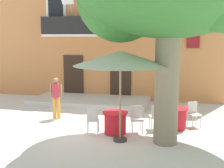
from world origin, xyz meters
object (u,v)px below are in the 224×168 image
Objects in this scene: cafe_chair_near_tree_1 at (156,116)px; cafe_umbrella at (120,59)px; pedestrian_mid_plaza at (56,96)px; cafe_chair_near_tree_0 at (194,112)px; cafe_chair_middle_1 at (137,117)px; cafe_table_middle at (115,122)px; cafe_chair_middle_0 at (93,119)px; cafe_table_near_tree at (176,118)px.

cafe_umbrella is (-1.01, -1.36, 2.08)m from cafe_chair_near_tree_1.
pedestrian_mid_plaza is (-3.01, 1.96, -1.67)m from cafe_umbrella.
cafe_chair_near_tree_0 and cafe_chair_middle_1 have the same top height.
cafe_chair_near_tree_0 is at bearing 1.55° from pedestrian_mid_plaza.
cafe_chair_middle_0 is at bearing -164.20° from cafe_table_middle.
pedestrian_mid_plaza is (-1.98, 1.51, 0.41)m from cafe_chair_middle_0.
pedestrian_mid_plaza is at bearing 176.69° from cafe_table_near_tree.
cafe_chair_middle_1 is at bearing -151.45° from cafe_table_near_tree.
cafe_umbrella is (-1.69, -1.69, 2.22)m from cafe_table_near_tree.
cafe_chair_near_tree_1 reaches higher than cafe_table_near_tree.
cafe_chair_near_tree_1 is 1.50m from cafe_table_middle.
cafe_umbrella is at bearing -23.58° from cafe_chair_middle_0.
cafe_table_middle is 2.33m from cafe_umbrella.
cafe_umbrella reaches higher than cafe_chair_middle_0.
cafe_chair_near_tree_1 is at bearing 53.25° from cafe_umbrella.
cafe_table_middle is (-1.32, -0.70, -0.14)m from cafe_chair_near_tree_1.
cafe_chair_middle_1 is (-1.31, -0.71, 0.14)m from cafe_table_near_tree.
cafe_table_near_tree is 4.74m from pedestrian_mid_plaza.
cafe_chair_middle_1 is (-0.63, -0.38, 0.00)m from cafe_chair_near_tree_1.
cafe_umbrella is (1.03, -0.45, 2.08)m from cafe_chair_middle_0.
cafe_chair_near_tree_0 is 0.55× the size of pedestrian_mid_plaza.
cafe_table_near_tree is 0.52× the size of pedestrian_mid_plaza.
cafe_table_middle is 0.77m from cafe_chair_middle_0.
cafe_table_near_tree is at bearing 27.41° from cafe_table_middle.
cafe_chair_near_tree_1 is at bearing 23.97° from cafe_chair_middle_0.
cafe_chair_middle_1 is at bearing -16.21° from pedestrian_mid_plaza.
cafe_chair_near_tree_1 and cafe_chair_middle_1 have the same top height.
cafe_chair_middle_1 is at bearing 68.76° from cafe_umbrella.
cafe_table_near_tree is 1.50m from cafe_chair_middle_1.
pedestrian_mid_plaza is (-5.33, -0.14, 0.41)m from cafe_chair_near_tree_0.
cafe_table_near_tree is 3.26m from cafe_umbrella.
cafe_chair_near_tree_0 is at bearing 42.22° from cafe_umbrella.
cafe_chair_near_tree_0 is 3.76m from cafe_umbrella.
cafe_chair_middle_0 is at bearing -153.69° from cafe_chair_near_tree_0.
cafe_umbrella is at bearing -135.04° from cafe_table_near_tree.
cafe_table_middle is at bearing -152.59° from cafe_table_near_tree.
cafe_table_middle is 0.95× the size of cafe_chair_middle_0.
cafe_table_middle is at bearing -151.06° from cafe_chair_near_tree_0.
cafe_chair_near_tree_1 is at bearing -153.93° from cafe_table_near_tree.
cafe_chair_near_tree_0 is at bearing 29.78° from cafe_chair_near_tree_1.
cafe_chair_middle_0 reaches higher than cafe_table_near_tree.
pedestrian_mid_plaza reaches higher than cafe_table_middle.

